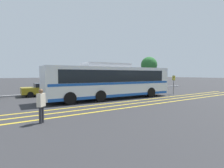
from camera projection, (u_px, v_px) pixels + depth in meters
ground_plane at (123, 98)px, 17.47m from camera, size 220.00×220.00×0.00m
lane_strip_0 at (126, 102)px, 15.08m from camera, size 32.69×0.20×0.01m
lane_strip_1 at (135, 103)px, 14.14m from camera, size 32.69×0.20×0.01m
lane_strip_2 at (144, 105)px, 13.25m from camera, size 32.69×0.20×0.01m
curb_strip at (82, 92)px, 22.78m from camera, size 40.69×0.36×0.15m
transit_bus at (112, 81)px, 16.80m from camera, size 13.08×3.06×3.40m
parked_car_1 at (42, 89)px, 18.96m from camera, size 4.23×2.05×1.39m
pedestrian_0 at (41, 104)px, 8.42m from camera, size 0.45×0.45×1.67m
bus_stop_sign at (174, 82)px, 20.52m from camera, size 0.07×0.40×2.25m
tree_0 at (149, 65)px, 31.66m from camera, size 2.92×2.92×5.51m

